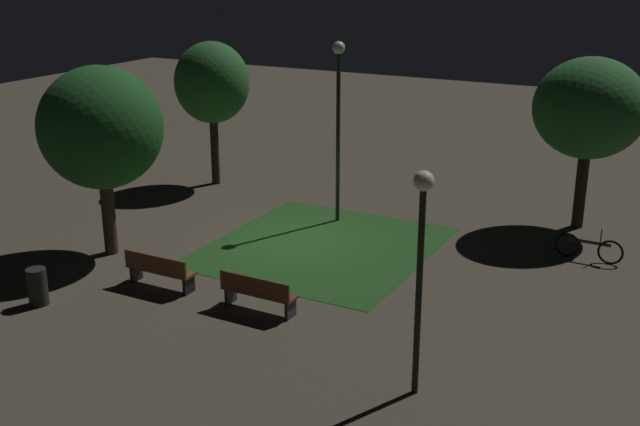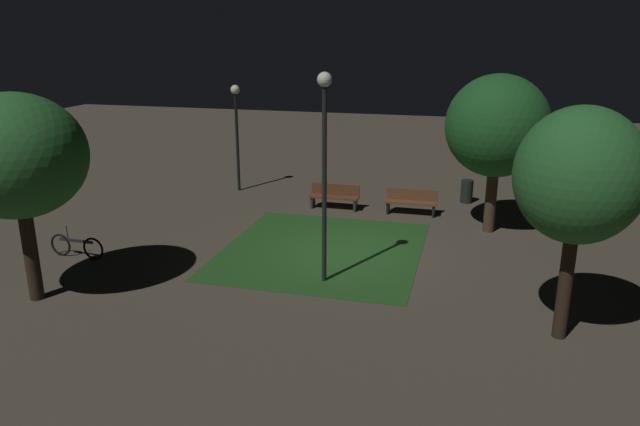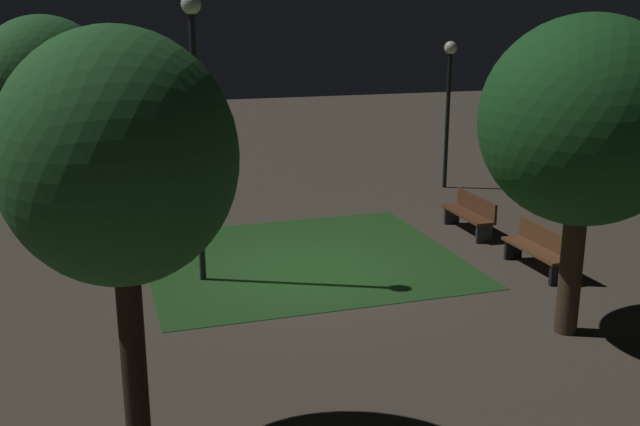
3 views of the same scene
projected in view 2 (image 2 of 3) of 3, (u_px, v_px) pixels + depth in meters
name	position (u px, v px, depth m)	size (l,w,h in m)	color
ground_plane	(346.00, 253.00, 17.44)	(60.00, 60.00, 0.00)	#4C4438
grass_lawn	(322.00, 250.00, 17.70)	(5.75, 6.39, 0.01)	#23511E
bench_near_trees	(411.00, 201.00, 21.00)	(1.80, 0.48, 0.88)	brown
bench_path_side	(335.00, 196.00, 21.68)	(1.81, 0.51, 0.88)	brown
tree_right_canopy	(497.00, 127.00, 18.36)	(3.18, 3.18, 5.01)	#423021
tree_left_canopy	(579.00, 177.00, 11.67)	(2.53, 2.53, 4.90)	#2D2116
tree_back_left	(16.00, 157.00, 13.48)	(3.15, 3.15, 4.96)	#2D2116
lamp_post_plaza_west	(324.00, 147.00, 14.50)	(0.36, 0.36, 5.32)	black
lamp_post_plaza_east	(236.00, 119.00, 23.46)	(0.36, 0.36, 4.22)	black
trash_bin	(467.00, 191.00, 22.45)	(0.45, 0.45, 0.87)	black
bicycle	(77.00, 246.00, 17.01)	(1.76, 0.13, 0.93)	black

